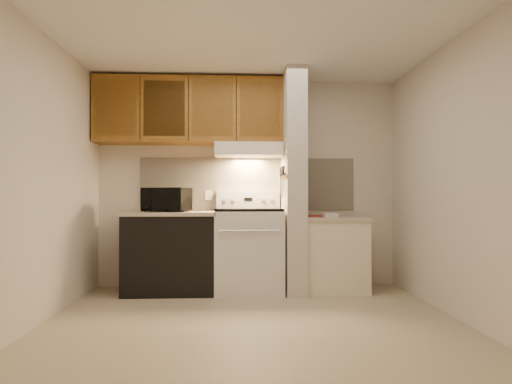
{
  "coord_description": "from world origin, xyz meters",
  "views": [
    {
      "loc": [
        -0.15,
        -3.72,
        1.08
      ],
      "look_at": [
        0.06,
        0.75,
        1.13
      ],
      "focal_mm": 30.0,
      "sensor_mm": 36.0,
      "label": 1
    }
  ],
  "objects": [
    {
      "name": "range_knob_left_inner",
      "position": [
        -0.18,
        1.4,
        1.05
      ],
      "size": [
        0.05,
        0.02,
        0.05
      ],
      "primitive_type": "cylinder",
      "rotation": [
        1.57,
        0.0,
        0.0
      ],
      "color": "silver",
      "rests_on": "range_backguard"
    },
    {
      "name": "teal_jar",
      "position": [
        -0.83,
        1.06,
        0.96
      ],
      "size": [
        0.1,
        0.1,
        0.09
      ],
      "primitive_type": "cylinder",
      "rotation": [
        0.0,
        0.0,
        0.28
      ],
      "color": "#2D6467",
      "rests_on": "left_countertop"
    },
    {
      "name": "outlet",
      "position": [
        -0.48,
        1.48,
        1.1
      ],
      "size": [
        0.08,
        0.01,
        0.12
      ],
      "primitive_type": "cube",
      "color": "#EFE4C8",
      "rests_on": "backsplash"
    },
    {
      "name": "red_folder",
      "position": [
        0.79,
        1.24,
        0.85
      ],
      "size": [
        0.24,
        0.3,
        0.01
      ],
      "primitive_type": "cube",
      "rotation": [
        0.0,
        0.0,
        -0.14
      ],
      "color": "#A82619",
      "rests_on": "right_countertop"
    },
    {
      "name": "knife_handle_a",
      "position": [
        0.38,
        0.95,
        1.37
      ],
      "size": [
        0.02,
        0.02,
        0.1
      ],
      "primitive_type": "cylinder",
      "color": "black",
      "rests_on": "knife_strip"
    },
    {
      "name": "wall_left",
      "position": [
        -1.8,
        0.0,
        1.25
      ],
      "size": [
        0.02,
        3.0,
        2.5
      ],
      "primitive_type": "cube",
      "color": "beige",
      "rests_on": "floor"
    },
    {
      "name": "wall_right",
      "position": [
        1.8,
        0.0,
        1.25
      ],
      "size": [
        0.02,
        3.0,
        2.5
      ],
      "primitive_type": "cube",
      "color": "beige",
      "rests_on": "floor"
    },
    {
      "name": "cab_door_a",
      "position": [
        -1.51,
        1.17,
        2.08
      ],
      "size": [
        0.46,
        0.01,
        0.63
      ],
      "primitive_type": "cube",
      "color": "#8E5B20",
      "rests_on": "upper_cabinets"
    },
    {
      "name": "cab_gap_c",
      "position": [
        -0.14,
        1.16,
        2.08
      ],
      "size": [
        0.01,
        0.01,
        0.73
      ],
      "primitive_type": "cube",
      "color": "black",
      "rests_on": "upper_cabinets"
    },
    {
      "name": "cab_door_c",
      "position": [
        -0.42,
        1.17,
        2.08
      ],
      "size": [
        0.46,
        0.01,
        0.63
      ],
      "primitive_type": "cube",
      "color": "#8E5B20",
      "rests_on": "upper_cabinets"
    },
    {
      "name": "range_display",
      "position": [
        0.0,
        1.4,
        1.05
      ],
      "size": [
        0.1,
        0.01,
        0.04
      ],
      "primitive_type": "cube",
      "color": "black",
      "rests_on": "range_backguard"
    },
    {
      "name": "knife_blade_a",
      "position": [
        0.38,
        0.95,
        1.22
      ],
      "size": [
        0.01,
        0.03,
        0.16
      ],
      "primitive_type": "cube",
      "color": "silver",
      "rests_on": "knife_strip"
    },
    {
      "name": "backsplash",
      "position": [
        0.0,
        1.49,
        1.24
      ],
      "size": [
        2.6,
        0.02,
        0.63
      ],
      "primitive_type": "cube",
      "color": "beige",
      "rests_on": "wall_back"
    },
    {
      "name": "knife_strip",
      "position": [
        0.39,
        1.1,
        1.32
      ],
      "size": [
        0.02,
        0.42,
        0.04
      ],
      "primitive_type": "cube",
      "color": "black",
      "rests_on": "partition_pillar"
    },
    {
      "name": "knife_blade_c",
      "position": [
        0.38,
        1.11,
        1.2
      ],
      "size": [
        0.01,
        0.04,
        0.2
      ],
      "primitive_type": "cube",
      "color": "silver",
      "rests_on": "knife_strip"
    },
    {
      "name": "hood_lip",
      "position": [
        0.0,
        1.07,
        1.58
      ],
      "size": [
        0.78,
        0.04,
        0.06
      ],
      "primitive_type": "cube",
      "color": "#EFE4C8",
      "rests_on": "range_hood"
    },
    {
      "name": "upper_cabinets",
      "position": [
        -0.69,
        1.32,
        2.08
      ],
      "size": [
        2.18,
        0.33,
        0.77
      ],
      "primitive_type": "cube",
      "color": "#8E5B20",
      "rests_on": "wall_back"
    },
    {
      "name": "dishwasher_front",
      "position": [
        -0.88,
        1.17,
        0.43
      ],
      "size": [
        1.0,
        0.63,
        0.87
      ],
      "primitive_type": "cube",
      "color": "black",
      "rests_on": "floor"
    },
    {
      "name": "knife_handle_d",
      "position": [
        0.38,
        1.18,
        1.37
      ],
      "size": [
        0.02,
        0.02,
        0.1
      ],
      "primitive_type": "cylinder",
      "color": "black",
      "rests_on": "knife_strip"
    },
    {
      "name": "range_knob_left_outer",
      "position": [
        -0.28,
        1.4,
        1.05
      ],
      "size": [
        0.05,
        0.02,
        0.05
      ],
      "primitive_type": "cylinder",
      "rotation": [
        1.57,
        0.0,
        0.0
      ],
      "color": "silver",
      "rests_on": "range_backguard"
    },
    {
      "name": "oven_mitt",
      "position": [
        0.38,
        1.32,
        1.21
      ],
      "size": [
        0.03,
        0.09,
        0.22
      ],
      "primitive_type": "cube",
      "color": "gray",
      "rests_on": "partition_pillar"
    },
    {
      "name": "ceiling",
      "position": [
        0.0,
        0.0,
        2.5
      ],
      "size": [
        3.6,
        3.6,
        0.0
      ],
      "primitive_type": "plane",
      "rotation": [
        3.14,
        0.0,
        0.0
      ],
      "color": "white",
      "rests_on": "wall_back"
    },
    {
      "name": "range_knob_right_inner",
      "position": [
        0.18,
        1.4,
        1.05
      ],
      "size": [
        0.05,
        0.02,
        0.05
      ],
      "primitive_type": "cylinder",
      "rotation": [
        1.57,
        0.0,
        0.0
      ],
      "color": "silver",
      "rests_on": "range_backguard"
    },
    {
      "name": "knife_blade_b",
      "position": [
        0.38,
        1.01,
        1.21
      ],
      "size": [
        0.01,
        0.04,
        0.18
      ],
      "primitive_type": "cube",
      "color": "silver",
      "rests_on": "knife_strip"
    },
    {
      "name": "knife_handle_e",
      "position": [
        0.38,
        1.27,
        1.37
      ],
      "size": [
        0.02,
        0.02,
        0.1
      ],
      "primitive_type": "cylinder",
      "color": "black",
      "rests_on": "knife_strip"
    },
    {
      "name": "cab_gap_a",
      "position": [
        -1.23,
        1.16,
        2.08
      ],
      "size": [
        0.01,
        0.01,
        0.73
      ],
      "primitive_type": "cube",
      "color": "black",
      "rests_on": "upper_cabinets"
    },
    {
      "name": "knife_handle_c",
      "position": [
        0.38,
        1.09,
        1.37
      ],
      "size": [
        0.02,
        0.02,
        0.1
      ],
      "primitive_type": "cylinder",
      "color": "black",
      "rests_on": "knife_strip"
    },
    {
      "name": "knife_blade_e",
      "position": [
        0.38,
        1.25,
        1.21
      ],
      "size": [
        0.01,
        0.04,
        0.18
      ],
      "primitive_type": "cube",
      "color": "silver",
      "rests_on": "knife_strip"
    },
    {
      "name": "range_backguard",
      "position": [
        0.0,
        1.44,
        1.05
      ],
      "size": [
        0.76,
        0.08,
        0.2
      ],
      "primitive_type": "cube",
      "color": "silver",
      "rests_on": "range_body"
    },
    {
      "name": "range_hood",
      "position": [
        0.0,
        1.28,
        1.62
      ],
      "size": [
        0.78,
        0.44,
        0.15
      ],
      "primitive_type": "cube",
      "color": "#EFE4C8",
      "rests_on": "upper_cabinets"
    },
    {
      "name": "floor",
      "position": [
        0.0,
        0.0,
        0.0
      ],
      "size": [
        3.6,
        3.6,
        0.0
      ],
      "primitive_type": "plane",
      "color": "tan",
      "rests_on": "ground"
    },
    {
      "name": "knife_blade_d",
      "position": [
        0.38,
        1.18,
        1.22
      ],
      "size": [
        0.01,
        0.04,
        0.16
      ],
      "primitive_type": "cube",
      "color": "silver",
      "rests_on": "knife_strip"
    },
    {
      "name": "cab_gap_b",
      "position": [
        -0.69,
        1.16,
        2.08
      ],
      "size": [
        0.01,
        0.01,
        0.73
      ],
      "primitive_type": "cube",
      "color": "black",
      "rests_on": "upper_cabinets"
    },
    {
      "name": "knife_handle_b",
      "position": [
        0.38,
        1.02,
        1.37
      ],
      "size": [
        0.02,
        0.02,
        0.1
      ],
      "primitive_type": "cylinder",
      "color": "black",
      "rests_on": "knife_strip"
    },
    {
      "name": "oven_handle",
      "position": [
        0.0,
        0.8,
        0.72
      ],
      "size": [
        0.65,
        0.02,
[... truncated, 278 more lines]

